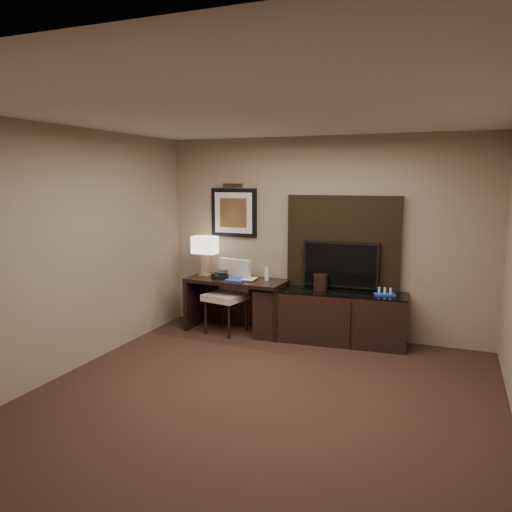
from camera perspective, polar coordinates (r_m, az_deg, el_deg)
The scene contains 19 objects.
floor at distance 4.91m, azimuth -0.27°, elevation -17.02°, with size 4.50×5.00×0.01m, color black.
ceiling at distance 4.45m, azimuth -0.30°, elevation 16.12°, with size 4.50×5.00×0.01m, color silver.
wall_back at distance 6.85m, azimuth 7.54°, elevation 2.16°, with size 4.50×0.01×2.70m, color gray.
wall_front at distance 2.43m, azimuth -23.30°, elevation -10.76°, with size 4.50×0.01×2.70m, color gray.
wall_left at distance 5.71m, azimuth -21.73°, elevation 0.30°, with size 0.01×5.00×2.70m, color gray.
desk at distance 7.06m, azimuth -2.24°, elevation -5.63°, with size 1.40×0.60×0.75m, color black.
credenza at distance 6.71m, azimuth 8.42°, elevation -6.80°, with size 1.97×0.55×0.68m, color black.
tv_wall_panel at distance 6.73m, azimuth 9.88°, elevation 1.31°, with size 1.50×0.12×1.30m, color black.
tv at distance 6.67m, azimuth 9.65°, elevation -0.92°, with size 1.00×0.08×0.60m, color black.
artwork at distance 7.22m, azimuth -2.54°, elevation 4.96°, with size 0.70×0.04×0.70m, color black.
picture_light at distance 7.17m, azimuth -2.68°, elevation 8.13°, with size 0.04×0.04×0.30m, color #412C14.
desk_chair at distance 6.96m, azimuth -3.48°, elevation -4.57°, with size 0.50×0.58×1.05m, color beige, non-canonical shape.
table_lamp at distance 7.23m, azimuth -5.85°, elevation -0.07°, with size 0.34×0.19×0.55m, color #A37E65, non-canonical shape.
desk_phone at distance 7.03m, azimuth -4.15°, elevation -2.14°, with size 0.21×0.19×0.11m, color black, non-canonical shape.
blue_folder at distance 6.90m, azimuth -2.06°, elevation -2.68°, with size 0.26×0.35×0.02m, color #173896.
book at distance 6.90m, azimuth -1.50°, elevation -1.73°, with size 0.18×0.02×0.24m, color tan.
water_bottle at distance 6.86m, azimuth 1.22°, elevation -2.05°, with size 0.06×0.06×0.19m, color silver.
ice_bucket at distance 6.65m, azimuth 7.38°, elevation -2.97°, with size 0.19×0.19×0.21m, color black.
minibar_tray at distance 6.51m, azimuth 14.50°, elevation -3.97°, with size 0.25×0.15×0.09m, color #1B3EB2, non-canonical shape.
Camera 1 is at (1.65, -4.10, 2.13)m, focal length 35.00 mm.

